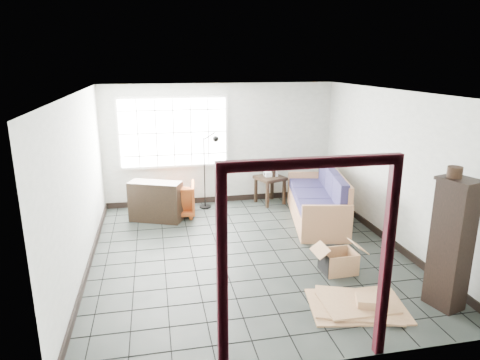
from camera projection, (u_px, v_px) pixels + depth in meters
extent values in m
plane|color=black|center=(248.00, 253.00, 7.03)|extent=(5.50, 5.50, 0.00)
cube|color=#A2A8A1|center=(220.00, 144.00, 9.28)|extent=(5.00, 0.02, 2.60)
cube|color=#A2A8A1|center=(310.00, 250.00, 4.09)|extent=(5.00, 0.02, 2.60)
cube|color=#A2A8A1|center=(80.00, 186.00, 6.20)|extent=(0.02, 5.50, 2.60)
cube|color=#A2A8A1|center=(393.00, 169.00, 7.16)|extent=(0.02, 5.50, 2.60)
cube|color=white|center=(248.00, 92.00, 6.33)|extent=(5.00, 5.50, 0.02)
cube|color=black|center=(221.00, 199.00, 9.59)|extent=(4.95, 0.03, 0.12)
cube|color=black|center=(90.00, 263.00, 6.54)|extent=(0.03, 5.45, 0.12)
cube|color=black|center=(385.00, 237.00, 7.49)|extent=(0.03, 5.45, 0.12)
cube|color=silver|center=(174.00, 132.00, 8.97)|extent=(2.32, 0.06, 1.52)
cube|color=white|center=(174.00, 133.00, 8.93)|extent=(2.20, 0.02, 1.40)
cube|color=#350C13|center=(222.00, 280.00, 4.04)|extent=(0.10, 0.08, 2.10)
cube|color=#350C13|center=(386.00, 264.00, 4.37)|extent=(0.10, 0.08, 2.10)
cube|color=#350C13|center=(313.00, 163.00, 3.91)|extent=(1.80, 0.08, 0.10)
cube|color=#9C6D46|center=(316.00, 211.00, 8.43)|extent=(1.30, 2.31, 0.39)
cube|color=#9C6D46|center=(327.00, 225.00, 7.31)|extent=(0.87, 0.24, 0.70)
cube|color=#9C6D46|center=(308.00, 187.00, 9.46)|extent=(0.87, 0.24, 0.70)
cube|color=#9C6D46|center=(337.00, 191.00, 8.32)|extent=(0.53, 2.15, 0.76)
cube|color=#161739|center=(322.00, 209.00, 7.66)|extent=(0.91, 0.84, 0.17)
cube|color=#161739|center=(340.00, 196.00, 7.59)|extent=(0.29, 0.71, 0.57)
cube|color=#161739|center=(315.00, 197.00, 8.35)|extent=(0.91, 0.84, 0.17)
cube|color=#161739|center=(332.00, 184.00, 8.28)|extent=(0.29, 0.71, 0.57)
cube|color=#161739|center=(310.00, 187.00, 9.04)|extent=(0.91, 0.84, 0.17)
cube|color=#161739|center=(325.00, 175.00, 8.97)|extent=(0.29, 0.71, 0.57)
imported|color=#8F5114|center=(176.00, 198.00, 8.65)|extent=(0.79, 0.75, 0.75)
cube|color=black|center=(270.00, 178.00, 9.34)|extent=(0.71, 0.71, 0.07)
cube|color=black|center=(267.00, 195.00, 9.13)|extent=(0.07, 0.07, 0.56)
cube|color=black|center=(284.00, 192.00, 9.35)|extent=(0.07, 0.07, 0.56)
cube|color=black|center=(256.00, 190.00, 9.49)|extent=(0.07, 0.07, 0.56)
cube|color=black|center=(272.00, 187.00, 9.72)|extent=(0.07, 0.07, 0.56)
cylinder|color=black|center=(274.00, 174.00, 9.30)|extent=(0.12, 0.12, 0.13)
cylinder|color=black|center=(274.00, 169.00, 9.27)|extent=(0.03, 0.03, 0.09)
cone|color=beige|center=(274.00, 164.00, 9.24)|extent=(0.31, 0.31, 0.18)
cube|color=silver|center=(271.00, 174.00, 9.37)|extent=(0.28, 0.22, 0.10)
cylinder|color=black|center=(265.00, 174.00, 9.34)|extent=(0.02, 0.06, 0.06)
cylinder|color=black|center=(205.00, 207.00, 9.22)|extent=(0.33, 0.33, 0.03)
cylinder|color=black|center=(204.00, 173.00, 9.01)|extent=(0.03, 0.03, 1.50)
cylinder|color=black|center=(210.00, 136.00, 8.83)|extent=(0.24, 0.12, 0.13)
sphere|color=black|center=(216.00, 139.00, 8.87)|extent=(0.18, 0.18, 0.13)
cube|color=black|center=(156.00, 201.00, 8.37)|extent=(1.09, 0.75, 0.79)
cube|color=black|center=(156.00, 201.00, 8.36)|extent=(1.00, 0.68, 0.03)
cube|color=black|center=(451.00, 245.00, 5.30)|extent=(0.42, 0.49, 1.68)
cube|color=black|center=(460.00, 180.00, 5.08)|extent=(0.47, 0.54, 0.04)
cylinder|color=black|center=(455.00, 172.00, 5.10)|extent=(0.19, 0.19, 0.13)
cube|color=#996849|center=(338.00, 271.00, 6.41)|extent=(0.49, 0.39, 0.02)
cube|color=black|center=(324.00, 263.00, 6.32)|extent=(0.03, 0.38, 0.32)
cube|color=#996849|center=(353.00, 260.00, 6.42)|extent=(0.03, 0.38, 0.32)
cube|color=#996849|center=(344.00, 267.00, 6.19)|extent=(0.48, 0.03, 0.32)
cube|color=#996849|center=(333.00, 256.00, 6.55)|extent=(0.48, 0.03, 0.32)
cube|color=#996849|center=(320.00, 250.00, 6.25)|extent=(0.19, 0.39, 0.13)
cube|color=#996849|center=(358.00, 246.00, 6.38)|extent=(0.19, 0.39, 0.13)
cube|color=#996849|center=(357.00, 306.00, 5.48)|extent=(1.33, 1.05, 0.03)
cube|color=#996849|center=(357.00, 304.00, 5.48)|extent=(1.26, 1.11, 0.03)
cube|color=#996849|center=(357.00, 303.00, 5.47)|extent=(0.91, 0.67, 0.03)
cube|color=#996849|center=(370.00, 301.00, 5.40)|extent=(0.42, 0.38, 0.10)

